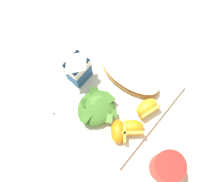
% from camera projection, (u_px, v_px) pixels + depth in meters
% --- Properties ---
extents(ground, '(3.00, 3.00, 0.00)m').
position_uv_depth(ground, '(112.00, 94.00, 0.75)').
color(ground, beige).
extents(white_plate, '(0.28, 0.28, 0.02)m').
position_uv_depth(white_plate, '(112.00, 93.00, 0.74)').
color(white_plate, white).
rests_on(white_plate, ground).
extents(cheesy_pizza_bread, '(0.10, 0.18, 0.04)m').
position_uv_depth(cheesy_pizza_bread, '(131.00, 76.00, 0.73)').
color(cheesy_pizza_bread, '#B77F42').
rests_on(cheesy_pizza_bread, white_plate).
extents(green_salad_pile, '(0.10, 0.10, 0.04)m').
position_uv_depth(green_salad_pile, '(97.00, 109.00, 0.70)').
color(green_salad_pile, '#3D7028').
rests_on(green_salad_pile, white_plate).
extents(milk_carton, '(0.06, 0.05, 0.11)m').
position_uv_depth(milk_carton, '(78.00, 68.00, 0.69)').
color(milk_carton, '#23569E').
rests_on(milk_carton, white_plate).
extents(orange_wedge_front, '(0.07, 0.07, 0.04)m').
position_uv_depth(orange_wedge_front, '(119.00, 131.00, 0.68)').
color(orange_wedge_front, orange).
rests_on(orange_wedge_front, white_plate).
extents(orange_wedge_middle, '(0.07, 0.07, 0.04)m').
position_uv_depth(orange_wedge_middle, '(132.00, 128.00, 0.68)').
color(orange_wedge_middle, orange).
rests_on(orange_wedge_middle, white_plate).
extents(orange_wedge_rear, '(0.07, 0.05, 0.04)m').
position_uv_depth(orange_wedge_rear, '(147.00, 108.00, 0.70)').
color(orange_wedge_rear, orange).
rests_on(orange_wedge_rear, white_plate).
extents(metal_fork, '(0.19, 0.06, 0.01)m').
position_uv_depth(metal_fork, '(46.00, 129.00, 0.72)').
color(metal_fork, silver).
rests_on(metal_fork, ground).
extents(drinking_red_cup, '(0.07, 0.07, 0.10)m').
position_uv_depth(drinking_red_cup, '(167.00, 167.00, 0.64)').
color(drinking_red_cup, red).
rests_on(drinking_red_cup, ground).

